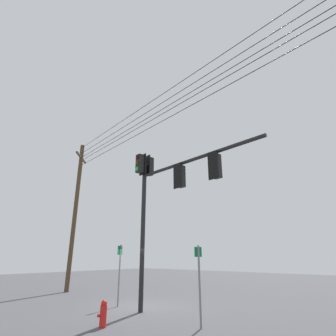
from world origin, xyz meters
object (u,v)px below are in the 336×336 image
at_px(utility_pole_wooden, 75,210).
at_px(route_sign_secondary, 119,268).
at_px(route_sign_primary, 199,278).
at_px(fire_hydrant, 103,314).

height_order(utility_pole_wooden, route_sign_secondary, utility_pole_wooden).
height_order(route_sign_primary, fire_hydrant, route_sign_primary).
bearing_deg(fire_hydrant, route_sign_secondary, 43.37).
relative_size(utility_pole_wooden, route_sign_secondary, 3.77).
distance_m(route_sign_primary, fire_hydrant, 3.34).
relative_size(utility_pole_wooden, route_sign_primary, 4.04).
bearing_deg(utility_pole_wooden, fire_hydrant, -113.43).
bearing_deg(route_sign_secondary, fire_hydrant, -136.63).
bearing_deg(route_sign_secondary, utility_pole_wooden, 79.38).
bearing_deg(route_sign_secondary, route_sign_primary, -98.99).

